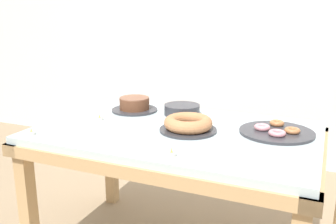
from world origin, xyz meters
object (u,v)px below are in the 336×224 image
cake_chocolate_round (134,105)px  plate_stack (182,110)px  pastry_platter (277,131)px  tealight_near_cakes (31,133)px  cake_golden_bundt (188,124)px  tealight_right_edge (100,118)px  tealight_centre (172,154)px

cake_chocolate_round → plate_stack: cake_chocolate_round is taller
pastry_platter → tealight_near_cakes: 1.22m
cake_golden_bundt → tealight_right_edge: (-0.53, -0.01, -0.03)m
cake_golden_bundt → pastry_platter: size_ratio=0.79×
pastry_platter → plate_stack: (-0.57, 0.15, 0.02)m
pastry_platter → tealight_right_edge: pastry_platter is taller
tealight_near_cakes → tealight_right_edge: bearing=65.2°
cake_chocolate_round → tealight_right_edge: (-0.08, -0.26, -0.03)m
cake_chocolate_round → cake_golden_bundt: 0.51m
cake_golden_bundt → tealight_near_cakes: cake_golden_bundt is taller
pastry_platter → cake_golden_bundt: bearing=-161.7°
pastry_platter → tealight_right_edge: size_ratio=9.22×
cake_chocolate_round → tealight_near_cakes: bearing=-111.5°
pastry_platter → tealight_near_cakes: bearing=-155.6°
plate_stack → tealight_right_edge: 0.48m
tealight_right_edge → tealight_near_cakes: bearing=-114.8°
plate_stack → tealight_right_edge: plate_stack is taller
cake_chocolate_round → tealight_centre: size_ratio=6.98×
cake_chocolate_round → tealight_near_cakes: 0.66m
plate_stack → tealight_centre: bearing=-72.3°
plate_stack → tealight_near_cakes: 0.85m
cake_chocolate_round → pastry_platter: 0.87m
pastry_platter → tealight_centre: pastry_platter is taller
tealight_near_cakes → cake_chocolate_round: bearing=68.5°
cake_chocolate_round → pastry_platter: (0.87, -0.11, -0.02)m
pastry_platter → tealight_centre: bearing=-126.5°
plate_stack → pastry_platter: bearing=-14.6°
pastry_platter → plate_stack: bearing=165.4°
cake_chocolate_round → pastry_platter: cake_chocolate_round is taller
cake_chocolate_round → tealight_right_edge: bearing=-106.7°
cake_golden_bundt → plate_stack: bearing=117.0°
tealight_right_edge → tealight_near_cakes: same height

